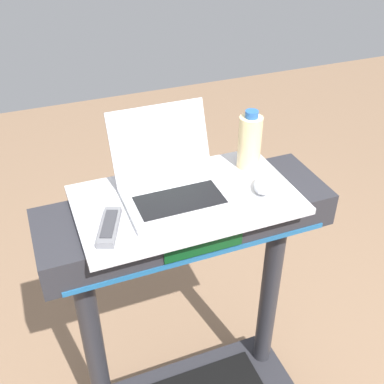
% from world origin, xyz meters
% --- Properties ---
extents(desk_board, '(0.66, 0.38, 0.02)m').
position_xyz_m(desk_board, '(0.00, 0.70, 1.06)').
color(desk_board, silver).
rests_on(desk_board, treadmill_base).
extents(laptop, '(0.31, 0.31, 0.23)m').
position_xyz_m(laptop, '(-0.03, 0.73, 1.12)').
color(laptop, '#B7B7BC').
rests_on(laptop, desk_board).
extents(computer_mouse, '(0.10, 0.12, 0.03)m').
position_xyz_m(computer_mouse, '(0.23, 0.65, 1.09)').
color(computer_mouse, '#B2B2B7').
rests_on(computer_mouse, desk_board).
extents(water_bottle, '(0.08, 0.08, 0.20)m').
position_xyz_m(water_bottle, '(0.25, 0.79, 1.16)').
color(water_bottle, beige).
rests_on(water_bottle, desk_board).
extents(tv_remote, '(0.10, 0.17, 0.02)m').
position_xyz_m(tv_remote, '(-0.25, 0.63, 1.08)').
color(tv_remote, slate).
rests_on(tv_remote, desk_board).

